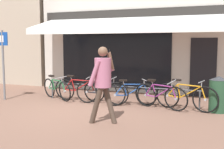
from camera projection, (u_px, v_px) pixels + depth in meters
name	position (u px, v px, depth m)	size (l,w,h in m)	color
ground_plane	(79.00, 108.00, 8.27)	(160.00, 160.00, 0.00)	brown
shop_front	(146.00, 29.00, 12.05)	(8.28, 4.76, 5.05)	beige
neighbour_building	(14.00, 27.00, 15.15)	(6.23, 4.00, 5.58)	tan
bike_rack_rail	(119.00, 88.00, 8.87)	(5.01, 0.04, 0.57)	#47494F
bicycle_green	(57.00, 89.00, 9.54)	(1.55, 0.89, 0.84)	black
bicycle_red	(79.00, 90.00, 9.22)	(1.83, 0.52, 0.89)	black
bicycle_black	(102.00, 92.00, 8.78)	(1.75, 0.52, 0.87)	black
bicycle_blue	(131.00, 94.00, 8.59)	(1.52, 0.86, 0.81)	black
bicycle_purple	(160.00, 96.00, 8.13)	(1.68, 0.76, 0.88)	black
bicycle_orange	(186.00, 97.00, 7.97)	(1.81, 0.62, 0.88)	black
pedestrian_adult	(103.00, 77.00, 6.60)	(0.66, 0.62, 1.84)	#47382D
litter_bin	(218.00, 94.00, 7.76)	(0.52, 0.52, 1.00)	#23472D
parking_sign	(3.00, 58.00, 9.38)	(0.44, 0.07, 2.33)	slate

